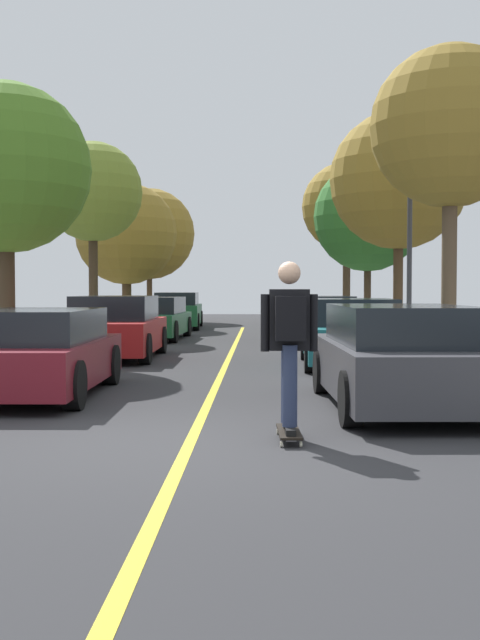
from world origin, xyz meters
TOP-DOWN VIEW (x-y plane):
  - ground at (0.00, 0.00)m, footprint 80.00×80.00m
  - center_line at (0.00, 4.00)m, footprint 0.12×39.20m
  - parked_car_left_nearest at (-2.53, 3.47)m, footprint 1.96×4.14m
  - parked_car_left_near at (-2.53, 9.65)m, footprint 1.99×4.23m
  - parked_car_left_far at (-2.53, 16.26)m, footprint 1.94×4.57m
  - parked_car_left_farthest at (-2.53, 22.78)m, footprint 1.98×4.74m
  - parked_car_right_nearest at (2.53, 2.45)m, footprint 2.06×4.35m
  - parked_car_right_near at (2.53, 8.02)m, footprint 2.04×4.15m
  - parked_car_right_far at (2.53, 14.88)m, footprint 1.91×4.67m
  - street_tree_left_nearest at (-4.57, 8.52)m, footprint 3.52×3.52m
  - street_tree_left_near at (-4.57, 17.01)m, footprint 3.13×3.13m
  - street_tree_left_far at (-4.57, 23.20)m, footprint 3.99×3.99m
  - street_tree_left_farthest at (-4.57, 29.57)m, footprint 4.30×4.30m
  - street_tree_right_nearest at (4.57, 8.54)m, footprint 3.28×3.28m
  - street_tree_right_near at (4.57, 14.56)m, footprint 3.87×3.87m
  - street_tree_right_far at (4.57, 20.93)m, footprint 3.92×3.92m
  - street_tree_right_farthest at (4.57, 27.94)m, footprint 4.04×4.04m
  - streetlamp at (4.28, 11.30)m, footprint 0.36×0.24m
  - skateboard at (1.00, 0.21)m, footprint 0.24×0.85m
  - skateboarder at (1.00, 0.18)m, footprint 0.58×0.70m

SIDE VIEW (x-z plane):
  - ground at x=0.00m, z-range 0.00..0.00m
  - center_line at x=0.00m, z-range 0.00..0.01m
  - skateboard at x=1.00m, z-range 0.04..0.14m
  - parked_car_left_nearest at x=-2.53m, z-range 0.00..1.25m
  - parked_car_left_far at x=-2.53m, z-range -0.01..1.28m
  - parked_car_right_far at x=2.53m, z-range -0.02..1.32m
  - parked_car_right_near at x=2.53m, z-range -0.02..1.33m
  - parked_car_right_nearest at x=2.53m, z-range 0.00..1.33m
  - parked_car_left_near at x=-2.53m, z-range -0.02..1.36m
  - parked_car_left_farthest at x=-2.53m, z-range 0.00..1.40m
  - skateboarder at x=1.00m, z-range 0.22..1.94m
  - streetlamp at x=4.28m, z-range 0.54..5.85m
  - street_tree_left_far at x=-4.57m, z-range 0.91..6.47m
  - street_tree_left_nearest at x=-4.57m, z-range 1.19..6.86m
  - street_tree_right_far at x=4.57m, z-range 1.14..7.09m
  - street_tree_left_farthest at x=-4.57m, z-range 1.06..7.21m
  - street_tree_left_near at x=-4.57m, z-range 1.56..7.58m
  - street_tree_right_near at x=4.57m, z-range 1.38..7.77m
  - street_tree_right_nearest at x=4.57m, z-range 1.65..7.99m
  - street_tree_right_farthest at x=4.57m, z-range 1.65..8.74m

